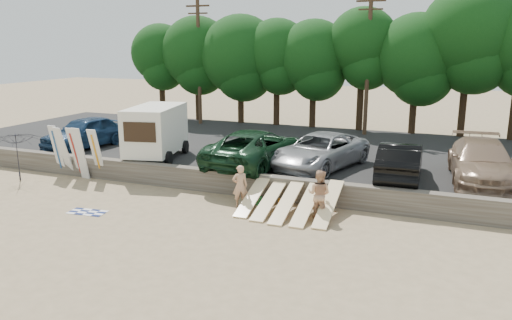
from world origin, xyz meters
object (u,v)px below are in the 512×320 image
at_px(beachgoer_b, 319,194).
at_px(cooler, 257,201).
at_px(car_2, 320,151).
at_px(beachgoer_a, 240,186).
at_px(car_1, 256,148).
at_px(box_trailer, 156,129).
at_px(car_3, 400,161).
at_px(car_4, 482,162).
at_px(car_0, 85,132).
at_px(beach_umbrella, 19,156).

height_order(beachgoer_b, cooler, beachgoer_b).
distance_m(car_2, beachgoer_a, 5.21).
bearing_deg(beachgoer_b, car_1, -38.69).
xyz_separation_m(car_2, beachgoer_b, (1.27, -4.87, -0.58)).
bearing_deg(beachgoer_b, box_trailer, -16.21).
height_order(car_3, car_4, car_4).
bearing_deg(beachgoer_a, car_4, 175.61).
bearing_deg(car_4, cooler, -156.92).
height_order(car_0, car_4, car_4).
xyz_separation_m(beachgoer_a, beach_umbrella, (-11.43, -0.36, 0.32)).
bearing_deg(car_2, beach_umbrella, -143.37).
relative_size(car_1, car_4, 1.06).
bearing_deg(car_4, box_trailer, -179.49).
relative_size(box_trailer, car_4, 0.75).
relative_size(car_0, car_1, 0.80).
distance_m(beachgoer_b, beach_umbrella, 14.76).
bearing_deg(beachgoer_b, car_3, -115.88).
relative_size(car_2, beach_umbrella, 2.22).
height_order(beachgoer_a, beachgoer_b, beachgoer_b).
xyz_separation_m(box_trailer, car_1, (5.36, 0.31, -0.61)).
bearing_deg(car_3, box_trailer, -0.30).
height_order(box_trailer, beachgoer_b, box_trailer).
distance_m(car_3, cooler, 6.49).
xyz_separation_m(car_3, car_4, (3.26, 0.94, 0.06)).
xyz_separation_m(car_3, beachgoer_b, (-2.48, -4.15, -0.58)).
bearing_deg(car_3, car_1, -1.34).
height_order(box_trailer, car_1, box_trailer).
relative_size(box_trailer, beachgoer_b, 2.43).
distance_m(box_trailer, car_3, 12.10).
relative_size(car_1, beach_umbrella, 2.44).
height_order(car_4, beach_umbrella, car_4).
bearing_deg(cooler, car_4, 21.80).
bearing_deg(car_1, car_0, 2.65).
distance_m(beachgoer_b, cooler, 2.96).
xyz_separation_m(car_2, beach_umbrella, (-13.48, -5.10, -0.33)).
height_order(car_4, cooler, car_4).
bearing_deg(beachgoer_a, beach_umbrella, -31.27).
height_order(car_3, beachgoer_b, car_3).
bearing_deg(car_2, cooler, -93.72).
distance_m(car_2, car_4, 7.02).
distance_m(car_4, beachgoer_b, 7.70).
relative_size(car_1, beachgoer_a, 3.73).
distance_m(box_trailer, cooler, 7.74).
bearing_deg(beachgoer_a, car_0, -53.83).
relative_size(box_trailer, car_1, 0.71).
bearing_deg(box_trailer, cooler, -37.21).
bearing_deg(beach_umbrella, box_trailer, 37.39).
bearing_deg(car_2, car_1, -148.20).
bearing_deg(car_1, car_2, -159.10).
distance_m(car_3, car_4, 3.39).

